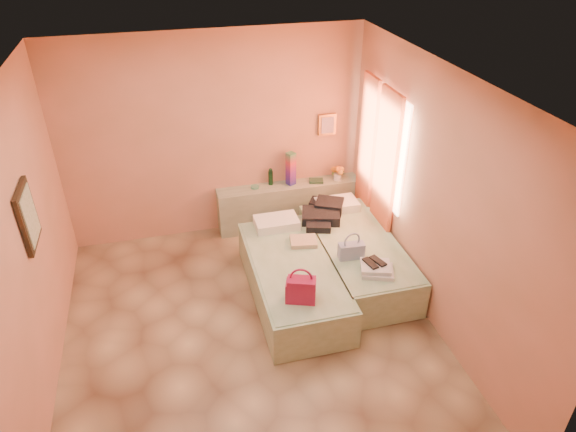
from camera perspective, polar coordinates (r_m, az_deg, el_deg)
The scene contains 16 objects.
ground at distance 5.82m, azimuth -4.01°, elevation -12.97°, with size 4.50×4.50×0.00m, color tan.
room_walls at distance 5.27m, azimuth -3.73°, elevation 5.77°, with size 4.02×4.51×2.81m.
headboard_ledge at distance 7.43m, azimuth 0.11°, elevation 1.28°, with size 2.05×0.30×0.65m, color #A1AE8E.
bed_left at distance 6.12m, azimuth 0.52°, elevation -7.09°, with size 0.90×2.00×0.50m, color #AECBA3.
bed_right at distance 6.54m, azimuth 7.63°, elevation -4.52°, with size 0.90×2.00×0.50m, color #AECBA3.
water_bottle at distance 7.24m, azimuth -1.94°, elevation 4.36°, with size 0.07×0.07×0.23m, color #153B21.
rainbow_box at distance 7.19m, azimuth 0.32°, elevation 5.29°, with size 0.11×0.11×0.48m, color #A0133C.
small_dish at distance 7.20m, azimuth -3.70°, elevation 3.23°, with size 0.12×0.12×0.03m, color #519472.
green_book at distance 7.35m, azimuth 3.15°, elevation 3.92°, with size 0.20×0.14×0.03m, color #264731.
flower_vase at distance 7.38m, azimuth 5.56°, elevation 4.92°, with size 0.20×0.20×0.26m, color white.
magenta_handbag at distance 5.37m, azimuth 1.44°, elevation -8.12°, with size 0.31×0.17×0.29m, color #A0133C.
khaki_garment at distance 6.28m, azimuth 1.73°, elevation -2.84°, with size 0.32×0.26×0.05m, color tan.
clothes_pile at distance 6.73m, azimuth 4.03°, elevation 0.19°, with size 0.53×0.53×0.16m, color black.
blue_handbag at distance 6.05m, azimuth 7.04°, elevation -3.85°, with size 0.30×0.13×0.19m, color #3C5691.
towel_stack at distance 5.88m, azimuth 9.93°, elevation -5.84°, with size 0.35×0.30×0.10m, color silver.
sandal_pair at distance 5.87m, azimuth 9.59°, elevation -5.12°, with size 0.16×0.22×0.02m, color black.
Camera 1 is at (-0.67, -4.10, 4.08)m, focal length 32.00 mm.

